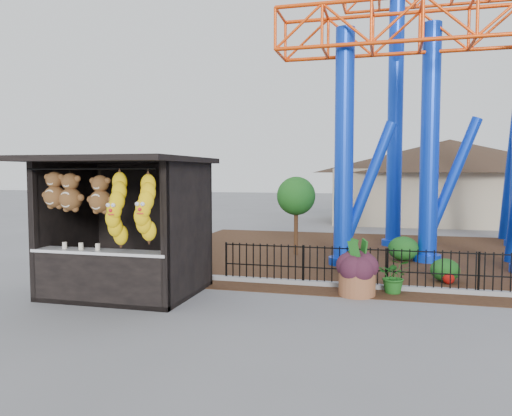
% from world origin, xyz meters
% --- Properties ---
extents(ground, '(120.00, 120.00, 0.00)m').
position_xyz_m(ground, '(0.00, 0.00, 0.00)').
color(ground, slate).
rests_on(ground, ground).
extents(mulch_bed, '(18.00, 12.00, 0.02)m').
position_xyz_m(mulch_bed, '(4.00, 8.00, 0.01)').
color(mulch_bed, '#331E11').
rests_on(mulch_bed, ground).
extents(curb, '(18.00, 0.18, 0.12)m').
position_xyz_m(curb, '(4.00, 3.00, 0.06)').
color(curb, gray).
rests_on(curb, ground).
extents(prize_booth, '(3.50, 3.40, 3.12)m').
position_xyz_m(prize_booth, '(-2.98, 0.89, 1.54)').
color(prize_booth, black).
rests_on(prize_booth, ground).
extents(picket_fence, '(12.20, 0.06, 1.00)m').
position_xyz_m(picket_fence, '(4.90, 3.00, 0.50)').
color(picket_fence, black).
rests_on(picket_fence, ground).
extents(roller_coaster, '(11.00, 6.37, 10.82)m').
position_xyz_m(roller_coaster, '(5.12, 8.23, 6.44)').
color(roller_coaster, '#0C36D0').
rests_on(roller_coaster, ground).
extents(terracotta_planter, '(0.84, 0.84, 0.55)m').
position_xyz_m(terracotta_planter, '(2.14, 2.29, 0.28)').
color(terracotta_planter, brown).
rests_on(terracotta_planter, ground).
extents(planter_foliage, '(0.70, 0.70, 0.64)m').
position_xyz_m(planter_foliage, '(2.14, 2.29, 0.87)').
color(planter_foliage, '#331421').
rests_on(planter_foliage, terracotta_planter).
extents(potted_plant, '(0.74, 0.64, 0.81)m').
position_xyz_m(potted_plant, '(2.96, 2.70, 0.41)').
color(potted_plant, '#285819').
rests_on(potted_plant, ground).
extents(landscaping, '(7.21, 3.83, 0.76)m').
position_xyz_m(landscaping, '(4.15, 5.85, 0.32)').
color(landscaping, '#184F17').
rests_on(landscaping, mulch_bed).
extents(pavilion, '(15.00, 15.00, 4.80)m').
position_xyz_m(pavilion, '(6.00, 20.00, 3.07)').
color(pavilion, '#BFAD8C').
rests_on(pavilion, ground).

